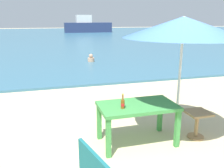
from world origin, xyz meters
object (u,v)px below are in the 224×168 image
beer_bottle_amber (123,103)px  swimmer_person (91,59)px  patio_umbrella (183,27)px  picnic_table_green (137,110)px  side_table_wood (197,121)px  boat_tanker (87,26)px

beer_bottle_amber → swimmer_person: 8.68m
beer_bottle_amber → patio_umbrella: bearing=2.4°
picnic_table_green → patio_umbrella: 1.66m
side_table_wood → boat_tanker: 36.01m
picnic_table_green → swimmer_person: (0.79, 8.47, -0.41)m
side_table_wood → swimmer_person: (-0.40, 8.60, -0.11)m
picnic_table_green → side_table_wood: picnic_table_green is taller
beer_bottle_amber → boat_tanker: boat_tanker is taller
side_table_wood → beer_bottle_amber: bearing=179.4°
swimmer_person → picnic_table_green: bearing=-95.3°
picnic_table_green → boat_tanker: boat_tanker is taller
side_table_wood → swimmer_person: 8.61m
swimmer_person → boat_tanker: size_ratio=0.06×
picnic_table_green → swimmer_person: 8.51m
side_table_wood → swimmer_person: bearing=92.7°
beer_bottle_amber → patio_umbrella: 1.67m
patio_umbrella → swimmer_person: bearing=89.9°
swimmer_person → boat_tanker: bearing=80.1°
patio_umbrella → side_table_wood: 1.81m
side_table_wood → picnic_table_green: bearing=173.7°
picnic_table_green → boat_tanker: (5.54, 35.60, 0.40)m
beer_bottle_amber → boat_tanker: (5.86, 35.72, 0.20)m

